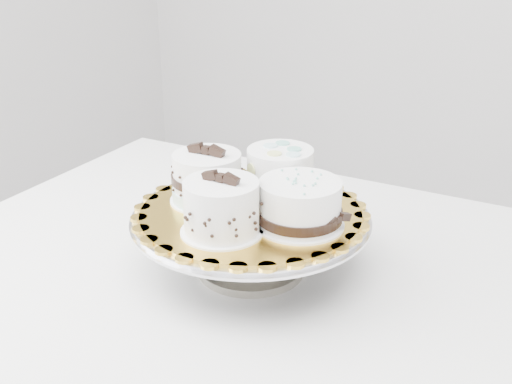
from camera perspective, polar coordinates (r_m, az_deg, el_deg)
The scene contains 7 objects.
table at distance 1.03m, azimuth 3.23°, elevation -10.79°, with size 1.22×0.84×0.75m.
cake_stand at distance 0.95m, azimuth -0.46°, elevation -3.54°, with size 0.35×0.35×0.10m.
cake_board at distance 0.94m, azimuth -0.47°, elevation -1.77°, with size 0.32×0.32×0.00m, color gold.
cake_swirl at distance 0.86m, azimuth -3.09°, elevation -1.49°, with size 0.11×0.11×0.09m.
cake_banded at distance 0.96m, azimuth -4.35°, elevation 1.10°, with size 0.11×0.11×0.09m.
cake_dots at distance 0.97m, azimuth 2.15°, elevation 1.81°, with size 0.12×0.12×0.08m.
cake_ribbon at distance 0.88m, azimuth 3.98°, elevation -1.19°, with size 0.14×0.14×0.07m.
Camera 1 is at (0.27, -0.72, 1.25)m, focal length 45.00 mm.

